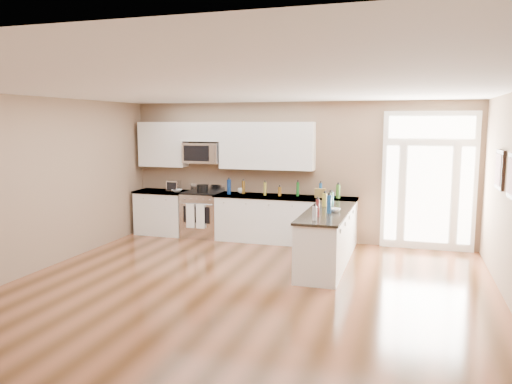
# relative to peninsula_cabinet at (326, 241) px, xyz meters

# --- Properties ---
(ground) EXTENTS (8.00, 8.00, 0.00)m
(ground) POSITION_rel_peninsula_cabinet_xyz_m (-0.93, -2.24, -0.43)
(ground) COLOR #4C2C15
(room_shell) EXTENTS (8.00, 8.00, 8.00)m
(room_shell) POSITION_rel_peninsula_cabinet_xyz_m (-0.93, -2.24, 1.27)
(room_shell) COLOR #896F57
(room_shell) RESTS_ON ground
(back_cabinet_left) EXTENTS (1.10, 0.66, 0.94)m
(back_cabinet_left) POSITION_rel_peninsula_cabinet_xyz_m (-3.80, 1.45, 0.00)
(back_cabinet_left) COLOR white
(back_cabinet_left) RESTS_ON ground
(back_cabinet_right) EXTENTS (2.85, 0.66, 0.94)m
(back_cabinet_right) POSITION_rel_peninsula_cabinet_xyz_m (-1.08, 1.45, 0.00)
(back_cabinet_right) COLOR white
(back_cabinet_right) RESTS_ON ground
(peninsula_cabinet) EXTENTS (0.69, 2.32, 0.94)m
(peninsula_cabinet) POSITION_rel_peninsula_cabinet_xyz_m (0.00, 0.00, 0.00)
(peninsula_cabinet) COLOR white
(peninsula_cabinet) RESTS_ON ground
(upper_cabinet_left) EXTENTS (1.04, 0.33, 0.95)m
(upper_cabinet_left) POSITION_rel_peninsula_cabinet_xyz_m (-3.81, 1.59, 1.49)
(upper_cabinet_left) COLOR white
(upper_cabinet_left) RESTS_ON room_shell
(upper_cabinet_right) EXTENTS (1.94, 0.33, 0.95)m
(upper_cabinet_right) POSITION_rel_peninsula_cabinet_xyz_m (-1.50, 1.59, 1.49)
(upper_cabinet_right) COLOR white
(upper_cabinet_right) RESTS_ON room_shell
(upper_cabinet_short) EXTENTS (0.82, 0.33, 0.40)m
(upper_cabinet_short) POSITION_rel_peninsula_cabinet_xyz_m (-2.88, 1.59, 1.77)
(upper_cabinet_short) COLOR white
(upper_cabinet_short) RESTS_ON room_shell
(microwave) EXTENTS (0.78, 0.41, 0.42)m
(microwave) POSITION_rel_peninsula_cabinet_xyz_m (-2.88, 1.56, 1.33)
(microwave) COLOR silver
(microwave) RESTS_ON room_shell
(entry_door) EXTENTS (1.70, 0.10, 2.60)m
(entry_door) POSITION_rel_peninsula_cabinet_xyz_m (1.62, 1.71, 0.87)
(entry_door) COLOR white
(entry_door) RESTS_ON ground
(wall_art_near) EXTENTS (0.05, 0.58, 0.58)m
(wall_art_near) POSITION_rel_peninsula_cabinet_xyz_m (2.54, -0.04, 1.27)
(wall_art_near) COLOR black
(wall_art_near) RESTS_ON room_shell
(kitchen_range) EXTENTS (0.78, 0.69, 1.08)m
(kitchen_range) POSITION_rel_peninsula_cabinet_xyz_m (-2.85, 1.45, 0.04)
(kitchen_range) COLOR silver
(kitchen_range) RESTS_ON ground
(stockpot) EXTENTS (0.29, 0.29, 0.18)m
(stockpot) POSITION_rel_peninsula_cabinet_xyz_m (-2.81, 1.36, 0.61)
(stockpot) COLOR black
(stockpot) RESTS_ON kitchen_range
(toaster_oven) EXTENTS (0.26, 0.21, 0.22)m
(toaster_oven) POSITION_rel_peninsula_cabinet_xyz_m (-3.53, 1.50, 0.62)
(toaster_oven) COLOR silver
(toaster_oven) RESTS_ON back_cabinet_left
(cardboard_box) EXTENTS (0.23, 0.18, 0.17)m
(cardboard_box) POSITION_rel_peninsula_cabinet_xyz_m (-0.37, 1.48, 0.59)
(cardboard_box) COLOR brown
(cardboard_box) RESTS_ON back_cabinet_right
(bowl_left) EXTENTS (0.24, 0.24, 0.05)m
(bowl_left) POSITION_rel_peninsula_cabinet_xyz_m (-3.39, 1.37, 0.53)
(bowl_left) COLOR white
(bowl_left) RESTS_ON back_cabinet_left
(bowl_peninsula) EXTENTS (0.21, 0.21, 0.06)m
(bowl_peninsula) POSITION_rel_peninsula_cabinet_xyz_m (0.13, -0.04, 0.53)
(bowl_peninsula) COLOR white
(bowl_peninsula) RESTS_ON peninsula_cabinet
(cup_counter) EXTENTS (0.16, 0.16, 0.11)m
(cup_counter) POSITION_rel_peninsula_cabinet_xyz_m (-2.04, 1.58, 0.56)
(cup_counter) COLOR white
(cup_counter) RESTS_ON back_cabinet_right
(counter_bottles) EXTENTS (2.36, 2.45, 0.30)m
(counter_bottles) POSITION_rel_peninsula_cabinet_xyz_m (-0.62, 0.77, 0.64)
(counter_bottles) COLOR #19591E
(counter_bottles) RESTS_ON back_cabinet_right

